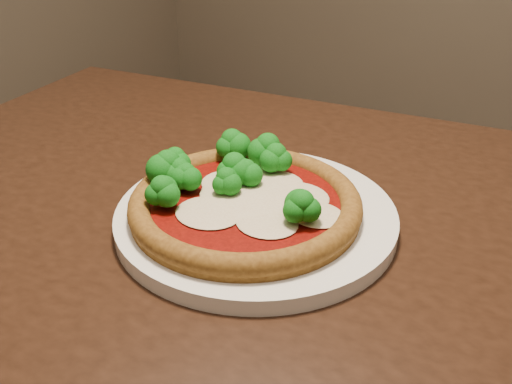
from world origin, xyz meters
The scene contains 3 objects.
dining_table centered at (-0.22, 0.04, 0.64)m, with size 1.19×0.93×0.75m.
plate centered at (-0.21, 0.03, 0.76)m, with size 0.31×0.31×0.02m, color white.
pizza centered at (-0.23, 0.02, 0.79)m, with size 0.26×0.26×0.06m.
Camera 1 is at (0.08, -0.43, 1.10)m, focal length 40.00 mm.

